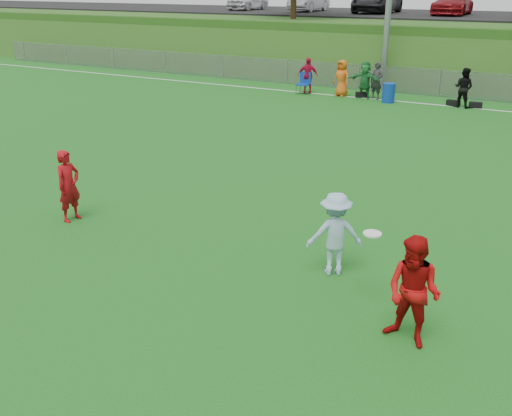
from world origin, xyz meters
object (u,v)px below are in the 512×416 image
Objects in this scene: frisbee at (372,234)px; recycling_bin at (389,93)px; player_red_center at (413,292)px; player_blue at (335,234)px; player_red_left at (69,186)px.

frisbee is 0.35× the size of recycling_bin.
player_blue is (-1.81, 1.55, -0.07)m from player_red_center.
player_red_center is at bearing -40.45° from frisbee.
player_blue is (6.22, 0.40, -0.03)m from player_red_left.
recycling_bin is at bearing 121.17° from player_red_center.
recycling_bin is (2.54, 16.90, -0.39)m from player_red_left.
player_red_left is at bearing -27.18° from player_blue.
frisbee reaches higher than recycling_bin.
player_red_left is 1.03× the size of player_blue.
player_blue reaches higher than recycling_bin.
player_red_center reaches higher than frisbee.
player_red_left is at bearing -98.54° from recycling_bin.
player_blue is at bearing -77.42° from recycling_bin.
player_blue is at bearing -82.73° from player_red_left.
recycling_bin is (-3.68, 16.49, -0.37)m from player_blue.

